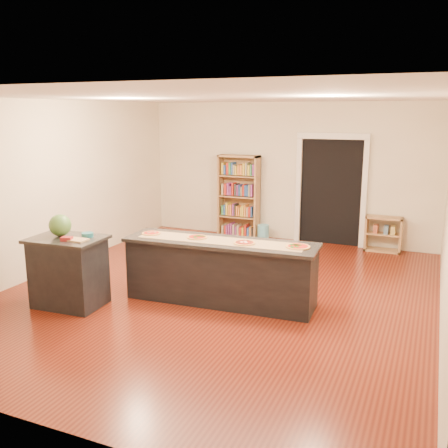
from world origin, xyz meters
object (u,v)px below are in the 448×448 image
at_px(low_shelf, 383,234).
at_px(waste_bin, 263,233).
at_px(kitchen_island, 220,271).
at_px(bookshelf, 239,196).
at_px(side_counter, 69,271).
at_px(watermelon, 60,225).

bearing_deg(low_shelf, waste_bin, -176.16).
xyz_separation_m(kitchen_island, bookshelf, (-1.15, 3.59, 0.42)).
xyz_separation_m(side_counter, watermelon, (-0.13, 0.04, 0.62)).
bearing_deg(kitchen_island, bookshelf, 104.38).
relative_size(side_counter, low_shelf, 1.44).
xyz_separation_m(side_counter, low_shelf, (3.65, 4.53, -0.15)).
height_order(low_shelf, watermelon, watermelon).
height_order(kitchen_island, watermelon, watermelon).
xyz_separation_m(low_shelf, waste_bin, (-2.35, -0.16, -0.17)).
distance_m(waste_bin, watermelon, 4.66).
relative_size(low_shelf, waste_bin, 1.99).
relative_size(side_counter, watermelon, 3.26).
bearing_deg(kitchen_island, side_counter, -156.66).
bearing_deg(waste_bin, side_counter, -106.55).
bearing_deg(watermelon, side_counter, -17.63).
relative_size(kitchen_island, bookshelf, 1.55).
xyz_separation_m(bookshelf, low_shelf, (2.96, 0.01, -0.53)).
bearing_deg(bookshelf, kitchen_island, -72.20).
height_order(kitchen_island, bookshelf, bookshelf).
bearing_deg(waste_bin, low_shelf, 3.84).
bearing_deg(bookshelf, low_shelf, 0.19).
xyz_separation_m(bookshelf, waste_bin, (0.61, -0.15, -0.70)).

